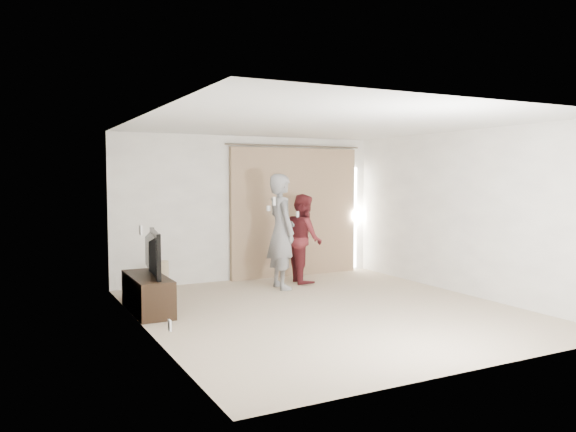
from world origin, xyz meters
The scene contains 10 objects.
floor centered at (0.00, 0.00, 0.00)m, with size 5.50×5.50×0.00m, color #C2AD91.
wall_back centered at (0.00, 2.75, 1.30)m, with size 5.00×0.04×2.60m, color white.
wall_left centered at (-2.50, 0.00, 1.30)m, with size 0.04×5.50×2.60m.
ceiling centered at (0.00, 0.00, 2.60)m, with size 5.00×5.50×0.01m, color silver.
curtain centered at (0.91, 2.68, 1.20)m, with size 2.80×0.11×2.46m.
tv_console centered at (-2.27, 1.06, 0.25)m, with size 0.45×1.31×0.50m, color black.
tv centered at (-2.27, 1.06, 0.82)m, with size 1.08×0.14×0.62m, color black.
scratching_post centered at (-1.75, 2.25, 0.21)m, with size 0.38×0.38×0.51m.
person_man centered at (0.11, 1.68, 0.96)m, with size 0.50×0.73×1.92m.
person_woman centered at (0.71, 2.00, 0.78)m, with size 0.72×0.86×1.57m.
Camera 1 is at (-4.02, -6.65, 1.87)m, focal length 35.00 mm.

